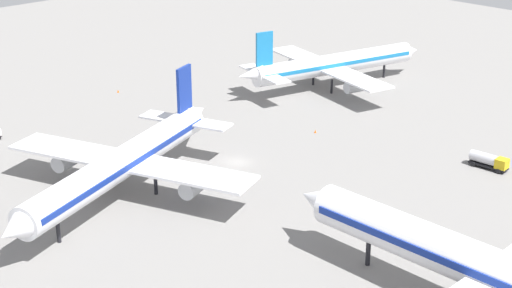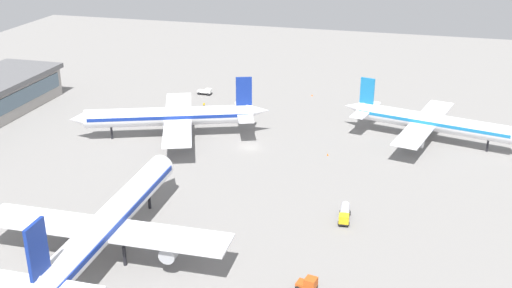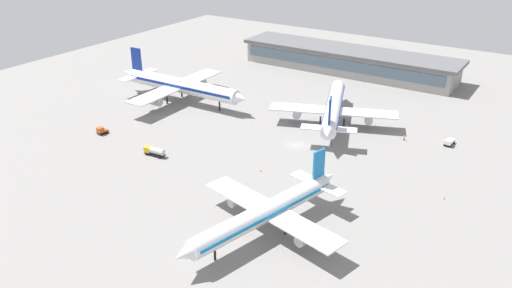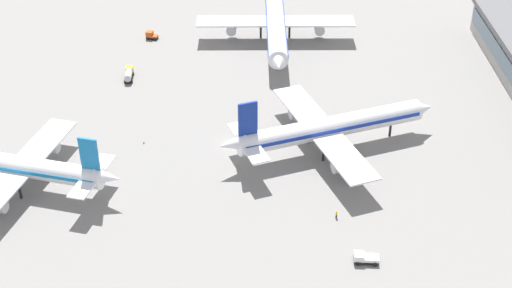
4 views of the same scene
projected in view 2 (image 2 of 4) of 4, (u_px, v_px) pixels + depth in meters
name	position (u px, v px, depth m)	size (l,w,h in m)	color
ground	(249.00, 147.00, 155.70)	(288.00, 288.00, 0.00)	gray
airplane_at_gate	(108.00, 222.00, 108.52)	(55.81, 44.61, 17.01)	white
airplane_taxiing	(172.00, 116.00, 160.38)	(40.25, 48.84, 15.46)	white
airplane_distant	(431.00, 122.00, 157.72)	(37.66, 46.19, 14.23)	white
fuel_truck	(345.00, 214.00, 121.19)	(6.42, 2.57, 2.50)	black
baggage_tug	(308.00, 284.00, 100.04)	(2.77, 3.52, 2.30)	black
pushback_tractor	(205.00, 92.00, 195.34)	(2.42, 4.50, 1.90)	black
ground_crew_worker	(204.00, 105.00, 183.43)	(0.53, 0.53, 1.67)	#1E2338
safety_cone_near_gate	(312.00, 95.00, 194.12)	(0.44, 0.44, 0.60)	#EA590C
safety_cone_mid_apron	(328.00, 154.00, 150.85)	(0.44, 0.44, 0.60)	#EA590C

